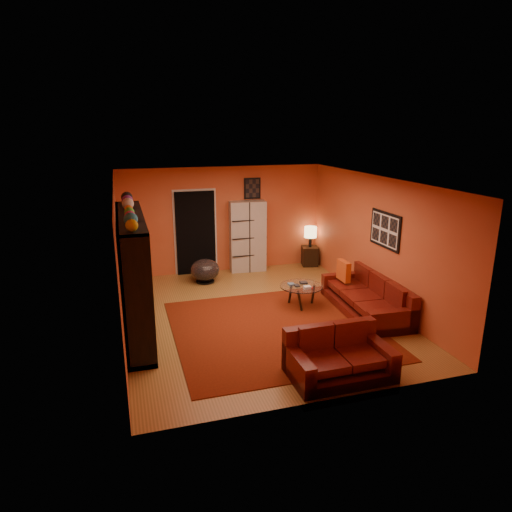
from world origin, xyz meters
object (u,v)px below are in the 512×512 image
object	(u,v)px
storage_cabinet	(248,236)
table_lamp	(311,233)
tv	(137,276)
loveseat	(337,356)
entertainment_unit	(134,274)
side_table	(310,256)
bowl_chair	(205,270)
sofa	(369,298)
coffee_table	(301,288)

from	to	relation	value
storage_cabinet	table_lamp	world-z (taller)	storage_cabinet
tv	loveseat	bearing A→B (deg)	-132.69
loveseat	storage_cabinet	world-z (taller)	storage_cabinet
entertainment_unit	side_table	size ratio (longest dim) A/B	6.00
tv	bowl_chair	size ratio (longest dim) A/B	1.39
entertainment_unit	table_lamp	size ratio (longest dim) A/B	5.62
table_lamp	tv	bearing A→B (deg)	-149.09
tv	sofa	distance (m)	4.45
loveseat	tv	bearing A→B (deg)	46.85
coffee_table	table_lamp	world-z (taller)	table_lamp
side_table	table_lamp	bearing A→B (deg)	90.00
sofa	coffee_table	bearing A→B (deg)	154.92
loveseat	storage_cabinet	xyz separation A→B (m)	(0.10, 5.22, 0.60)
loveseat	side_table	xyz separation A→B (m)	(1.78, 5.17, -0.04)
tv	loveseat	xyz separation A→B (m)	(2.70, -2.49, -0.70)
entertainment_unit	side_table	world-z (taller)	entertainment_unit
coffee_table	storage_cabinet	distance (m)	2.69
sofa	side_table	xyz separation A→B (m)	(0.11, 3.21, -0.03)
tv	table_lamp	size ratio (longest dim) A/B	1.76
sofa	storage_cabinet	world-z (taller)	storage_cabinet
sofa	bowl_chair	size ratio (longest dim) A/B	3.47
bowl_chair	side_table	world-z (taller)	bowl_chair
tv	table_lamp	distance (m)	5.22
tv	entertainment_unit	bearing A→B (deg)	144.78
bowl_chair	side_table	distance (m)	2.93
side_table	coffee_table	bearing A→B (deg)	-116.65
sofa	bowl_chair	world-z (taller)	sofa
tv	sofa	xyz separation A→B (m)	(4.36, -0.53, -0.71)
entertainment_unit	loveseat	size ratio (longest dim) A/B	2.02
entertainment_unit	storage_cabinet	world-z (taller)	entertainment_unit
entertainment_unit	sofa	world-z (taller)	entertainment_unit
coffee_table	tv	bearing A→B (deg)	-178.02
entertainment_unit	bowl_chair	distance (m)	2.85
coffee_table	side_table	distance (m)	2.88
coffee_table	side_table	size ratio (longest dim) A/B	1.74
bowl_chair	loveseat	bearing A→B (deg)	-76.54
entertainment_unit	coffee_table	world-z (taller)	entertainment_unit
coffee_table	bowl_chair	size ratio (longest dim) A/B	1.28
entertainment_unit	bowl_chair	bearing A→B (deg)	53.27
storage_cabinet	side_table	size ratio (longest dim) A/B	3.54
tv	side_table	distance (m)	5.27
coffee_table	table_lamp	xyz separation A→B (m)	(1.29, 2.57, 0.49)
entertainment_unit	coffee_table	bearing A→B (deg)	3.20
sofa	storage_cabinet	xyz separation A→B (m)	(-1.57, 3.26, 0.60)
bowl_chair	side_table	bearing A→B (deg)	10.78
entertainment_unit	storage_cabinet	xyz separation A→B (m)	(2.85, 2.80, -0.17)
sofa	storage_cabinet	size ratio (longest dim) A/B	1.33
bowl_chair	table_lamp	bearing A→B (deg)	10.78
tv	coffee_table	xyz separation A→B (m)	(3.19, 0.11, -0.60)
loveseat	side_table	bearing A→B (deg)	-19.43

